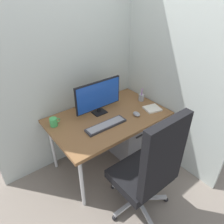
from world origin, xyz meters
TOP-DOWN VIEW (x-y plane):
  - ground_plane at (0.00, 0.00)m, footprint 8.00×8.00m
  - wall_back at (0.00, 0.44)m, footprint 2.34×0.04m
  - wall_side_right at (0.69, -0.15)m, footprint 0.04×1.85m
  - desk at (0.00, 0.00)m, footprint 1.31×0.82m
  - office_chair at (-0.13, -0.77)m, footprint 0.61×0.64m
  - filing_cabinet at (0.35, 0.03)m, footprint 0.45×0.54m
  - monitor at (-0.04, 0.13)m, footprint 0.58×0.12m
  - keyboard at (-0.14, -0.14)m, footprint 0.46×0.13m
  - mouse at (0.26, -0.19)m, footprint 0.08×0.11m
  - pen_holder at (0.56, 0.04)m, footprint 0.07×0.07m
  - notebook at (0.50, -0.21)m, footprint 0.21×0.20m
  - coffee_mug at (-0.56, 0.21)m, footprint 0.11×0.08m

SIDE VIEW (x-z plane):
  - ground_plane at x=0.00m, z-range 0.00..0.00m
  - filing_cabinet at x=0.35m, z-range 0.00..0.60m
  - office_chair at x=-0.13m, z-range 0.01..1.19m
  - desk at x=0.00m, z-range 0.30..1.00m
  - notebook at x=0.50m, z-range 0.70..0.72m
  - keyboard at x=-0.14m, z-range 0.70..0.73m
  - mouse at x=0.26m, z-range 0.70..0.74m
  - coffee_mug at x=-0.56m, z-range 0.70..0.79m
  - pen_holder at x=0.56m, z-range 0.66..0.83m
  - monitor at x=-0.04m, z-range 0.72..1.11m
  - wall_back at x=0.00m, z-range 0.00..2.80m
  - wall_side_right at x=0.69m, z-range 0.00..2.80m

